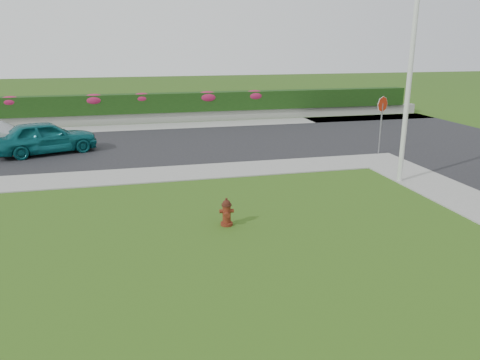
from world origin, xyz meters
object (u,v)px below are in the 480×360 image
object	(u,v)px
fire_hydrant	(227,213)
sedan_teal	(46,137)
utility_pole	(408,88)
stop_sign	(382,112)

from	to	relation	value
fire_hydrant	sedan_teal	distance (m)	11.24
fire_hydrant	utility_pole	xyz separation A→B (m)	(6.53, 2.45, 2.79)
fire_hydrant	utility_pole	distance (m)	7.52
utility_pole	stop_sign	xyz separation A→B (m)	(1.43, 3.89, -1.34)
sedan_teal	stop_sign	world-z (taller)	stop_sign
utility_pole	stop_sign	world-z (taller)	utility_pole
utility_pole	fire_hydrant	bearing A→B (deg)	-159.42
utility_pole	stop_sign	bearing A→B (deg)	69.86
fire_hydrant	sedan_teal	bearing A→B (deg)	126.75
sedan_teal	stop_sign	size ratio (longest dim) A/B	1.67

